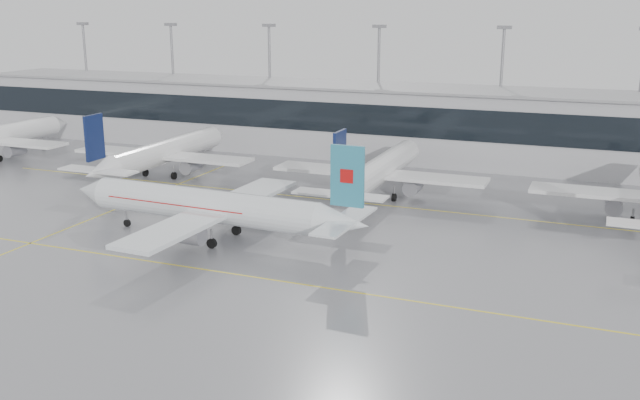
% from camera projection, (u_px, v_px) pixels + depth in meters
% --- Properties ---
extents(ground, '(320.00, 320.00, 0.00)m').
position_uv_depth(ground, '(274.00, 280.00, 68.56)').
color(ground, gray).
rests_on(ground, ground).
extents(taxi_line_main, '(120.00, 0.25, 0.01)m').
position_uv_depth(taxi_line_main, '(274.00, 280.00, 68.56)').
color(taxi_line_main, yellow).
rests_on(taxi_line_main, ground).
extents(taxi_line_north, '(120.00, 0.25, 0.01)m').
position_uv_depth(taxi_line_north, '(370.00, 204.00, 95.45)').
color(taxi_line_north, yellow).
rests_on(taxi_line_north, ground).
extents(taxi_line_cross, '(0.25, 60.00, 0.01)m').
position_uv_depth(taxi_line_cross, '(115.00, 209.00, 92.81)').
color(taxi_line_cross, yellow).
rests_on(taxi_line_cross, ground).
extents(terminal, '(180.00, 15.00, 12.00)m').
position_uv_depth(terminal, '(428.00, 125.00, 122.59)').
color(terminal, '#AAAAAE').
rests_on(terminal, ground).
extents(terminal_glass, '(180.00, 0.20, 5.00)m').
position_uv_depth(terminal_glass, '(417.00, 122.00, 115.43)').
color(terminal_glass, black).
rests_on(terminal_glass, ground).
extents(terminal_roof, '(182.00, 16.00, 0.40)m').
position_uv_depth(terminal_roof, '(430.00, 89.00, 120.98)').
color(terminal_roof, gray).
rests_on(terminal_roof, ground).
extents(light_masts, '(156.40, 1.00, 22.60)m').
position_uv_depth(light_masts, '(438.00, 79.00, 126.07)').
color(light_masts, gray).
rests_on(light_masts, ground).
extents(air_canada_jet, '(37.95, 30.76, 12.09)m').
position_uv_depth(air_canada_jet, '(214.00, 207.00, 79.52)').
color(air_canada_jet, white).
rests_on(air_canada_jet, ground).
extents(parked_jet_b, '(29.64, 36.96, 11.72)m').
position_uv_depth(parked_jet_b, '(163.00, 153.00, 110.40)').
color(parked_jet_b, white).
rests_on(parked_jet_b, ground).
extents(parked_jet_c, '(29.64, 36.96, 11.72)m').
position_uv_depth(parked_jet_c, '(379.00, 171.00, 97.80)').
color(parked_jet_c, white).
rests_on(parked_jet_c, ground).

